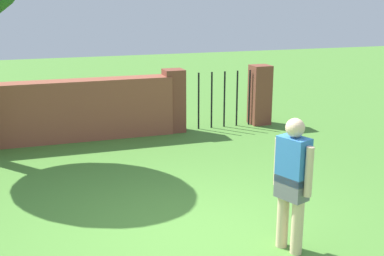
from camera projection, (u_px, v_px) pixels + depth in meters
ground_plane at (192, 236)px, 6.21m from camera, size 40.00×40.00×0.00m
brick_wall at (47, 112)px, 10.08m from camera, size 5.23×0.50×1.27m
person at (292, 179)px, 5.64m from camera, size 0.33×0.51×1.62m
fence_gate at (218, 98)px, 11.22m from camera, size 2.56×0.44×1.40m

